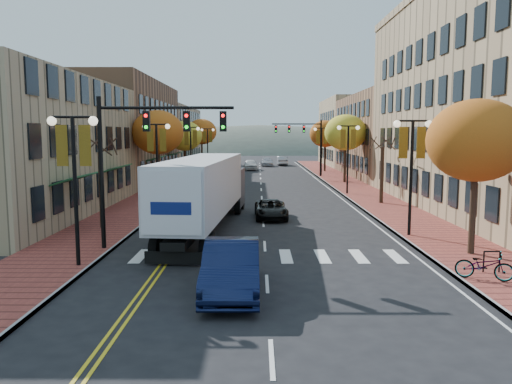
{
  "coord_description": "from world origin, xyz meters",
  "views": [
    {
      "loc": [
        -0.34,
        -19.4,
        5.38
      ],
      "look_at": [
        -0.43,
        7.51,
        2.2
      ],
      "focal_mm": 35.0,
      "sensor_mm": 36.0,
      "label": 1
    }
  ],
  "objects_px": {
    "bicycle": "(484,265)",
    "navy_sedan": "(232,268)",
    "semi_truck": "(207,188)",
    "black_suv": "(271,209)"
  },
  "relations": [
    {
      "from": "navy_sedan",
      "to": "bicycle",
      "type": "relative_size",
      "value": 2.7
    },
    {
      "from": "black_suv",
      "to": "bicycle",
      "type": "distance_m",
      "value": 15.56
    },
    {
      "from": "navy_sedan",
      "to": "bicycle",
      "type": "xyz_separation_m",
      "value": [
        9.02,
        1.09,
        -0.21
      ]
    },
    {
      "from": "navy_sedan",
      "to": "bicycle",
      "type": "bearing_deg",
      "value": 6.06
    },
    {
      "from": "navy_sedan",
      "to": "black_suv",
      "type": "relative_size",
      "value": 1.24
    },
    {
      "from": "semi_truck",
      "to": "navy_sedan",
      "type": "relative_size",
      "value": 3.1
    },
    {
      "from": "bicycle",
      "to": "navy_sedan",
      "type": "bearing_deg",
      "value": 120.06
    },
    {
      "from": "navy_sedan",
      "to": "black_suv",
      "type": "height_order",
      "value": "navy_sedan"
    },
    {
      "from": "black_suv",
      "to": "semi_truck",
      "type": "bearing_deg",
      "value": -134.87
    },
    {
      "from": "semi_truck",
      "to": "black_suv",
      "type": "xyz_separation_m",
      "value": [
        3.66,
        3.91,
        -1.78
      ]
    }
  ]
}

